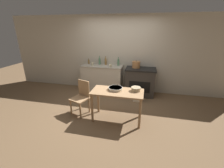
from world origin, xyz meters
TOP-DOWN VIEW (x-y plane):
  - ground_plane at (0.00, 0.00)m, footprint 14.00×14.00m
  - wall_back at (0.00, 1.58)m, footprint 8.00×0.07m
  - counter_cabinet at (-0.54, 1.29)m, footprint 1.41×0.55m
  - stove at (0.77, 1.26)m, footprint 0.97×0.63m
  - work_table at (0.32, -0.37)m, footprint 1.20×0.58m
  - chair at (-0.66, -0.25)m, footprint 0.51×0.51m
  - flour_sack at (0.74, 0.75)m, footprint 0.25×0.18m
  - stock_pot at (0.61, 1.31)m, footprint 0.26×0.26m
  - mixing_bowl_large at (0.26, -0.30)m, footprint 0.34×0.34m
  - mixing_bowl_small at (0.73, -0.26)m, footprint 0.23×0.23m
  - bottle_far_left at (-0.44, 1.43)m, footprint 0.07×0.07m
  - bottle_left at (-0.00, 1.42)m, footprint 0.07×0.07m
  - bottle_mid_left at (-1.07, 1.45)m, footprint 0.06×0.06m
  - bottle_center_left at (-0.66, 1.42)m, footprint 0.07×0.07m
  - cup_center at (-0.22, 1.19)m, footprint 0.09×0.09m
  - cup_center_right at (-0.86, 1.22)m, footprint 0.08×0.08m

SIDE VIEW (x-z plane):
  - ground_plane at x=0.00m, z-range 0.00..0.00m
  - flour_sack at x=0.74m, z-range 0.00..0.39m
  - stove at x=0.77m, z-range 0.00..0.91m
  - counter_cabinet at x=-0.54m, z-range 0.00..0.93m
  - chair at x=-0.66m, z-range 0.03..0.90m
  - work_table at x=0.32m, z-range 0.26..1.01m
  - mixing_bowl_large at x=0.26m, z-range 0.76..0.82m
  - mixing_bowl_small at x=0.73m, z-range 0.76..0.85m
  - cup_center at x=-0.22m, z-range 0.93..1.01m
  - cup_center_right at x=-0.86m, z-range 0.93..1.03m
  - bottle_mid_left at x=-1.07m, z-range 0.90..1.09m
  - stock_pot at x=0.61m, z-range 0.90..1.13m
  - bottle_left at x=0.00m, z-range 0.89..1.18m
  - bottle_center_left at x=-0.66m, z-range 0.89..1.19m
  - bottle_far_left at x=-0.44m, z-range 0.89..1.19m
  - wall_back at x=0.00m, z-range 0.00..2.55m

